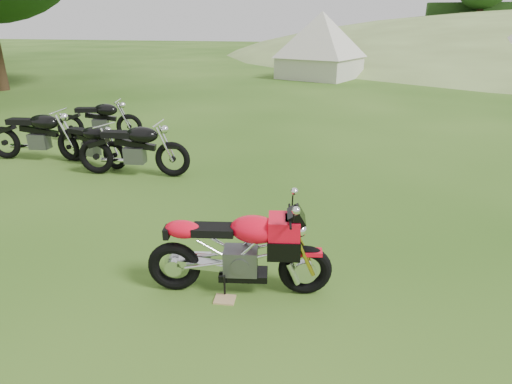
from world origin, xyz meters
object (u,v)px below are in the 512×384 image
(tent_left, at_px, (321,48))
(plywood_board, at_px, (225,299))
(vintage_moto_b, at_px, (99,119))
(vintage_moto_a, at_px, (133,147))
(vintage_moto_c, at_px, (90,142))
(vintage_moto_d, at_px, (37,134))
(sport_motorcycle, at_px, (239,245))

(tent_left, bearing_deg, plywood_board, -66.77)
(vintage_moto_b, bearing_deg, vintage_moto_a, -62.66)
(vintage_moto_a, bearing_deg, vintage_moto_c, 155.15)
(plywood_board, height_order, vintage_moto_b, vintage_moto_b)
(vintage_moto_b, height_order, vintage_moto_d, vintage_moto_d)
(vintage_moto_b, bearing_deg, sport_motorcycle, -63.28)
(plywood_board, relative_size, vintage_moto_b, 0.11)
(vintage_moto_a, distance_m, tent_left, 16.08)
(sport_motorcycle, bearing_deg, vintage_moto_d, 135.51)
(plywood_board, distance_m, vintage_moto_c, 5.48)
(vintage_moto_d, bearing_deg, vintage_moto_b, 72.71)
(vintage_moto_b, distance_m, vintage_moto_c, 2.02)
(vintage_moto_b, xyz_separation_m, tent_left, (3.94, 13.79, 0.96))
(plywood_board, xyz_separation_m, vintage_moto_d, (-5.23, 3.77, 0.56))
(plywood_board, xyz_separation_m, tent_left, (-0.98, 19.31, 1.47))
(vintage_moto_a, xyz_separation_m, tent_left, (1.85, 15.95, 0.94))
(sport_motorcycle, distance_m, plywood_board, 0.60)
(plywood_board, distance_m, vintage_moto_d, 6.47)
(vintage_moto_c, bearing_deg, vintage_moto_d, -168.48)
(vintage_moto_b, xyz_separation_m, vintage_moto_c, (0.93, -1.80, -0.05))
(plywood_board, xyz_separation_m, vintage_moto_a, (-2.83, 3.36, 0.54))
(plywood_board, bearing_deg, vintage_moto_c, 136.96)
(vintage_moto_b, xyz_separation_m, vintage_moto_d, (-0.31, -1.76, 0.05))
(vintage_moto_a, height_order, tent_left, tent_left)
(vintage_moto_a, bearing_deg, vintage_moto_b, 126.53)
(sport_motorcycle, relative_size, tent_left, 0.54)
(vintage_moto_c, height_order, vintage_moto_d, vintage_moto_d)
(vintage_moto_b, distance_m, tent_left, 14.37)
(plywood_board, height_order, vintage_moto_a, vintage_moto_a)
(vintage_moto_b, relative_size, tent_left, 0.58)
(vintage_moto_a, height_order, vintage_moto_c, vintage_moto_a)
(sport_motorcycle, height_order, vintage_moto_d, vintage_moto_d)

